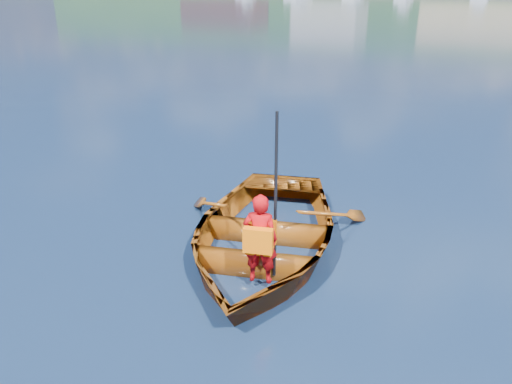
{
  "coord_description": "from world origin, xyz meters",
  "views": [
    {
      "loc": [
        3.27,
        -5.63,
        3.38
      ],
      "look_at": [
        0.68,
        -0.16,
        0.85
      ],
      "focal_mm": 35.0,
      "sensor_mm": 36.0,
      "label": 1
    }
  ],
  "objects": [
    {
      "name": "child_paddler",
      "position": [
        1.13,
        -0.99,
        0.67
      ],
      "size": [
        0.46,
        0.41,
        2.03
      ],
      "color": "red",
      "rests_on": "ground"
    },
    {
      "name": "ground",
      "position": [
        0.0,
        0.0,
        0.0
      ],
      "size": [
        600.0,
        600.0,
        0.0
      ],
      "color": "#112249",
      "rests_on": "ground"
    },
    {
      "name": "rowboat",
      "position": [
        0.77,
        -0.16,
        0.26
      ],
      "size": [
        3.71,
        4.55,
        0.83
      ],
      "color": "brown",
      "rests_on": "ground"
    }
  ]
}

